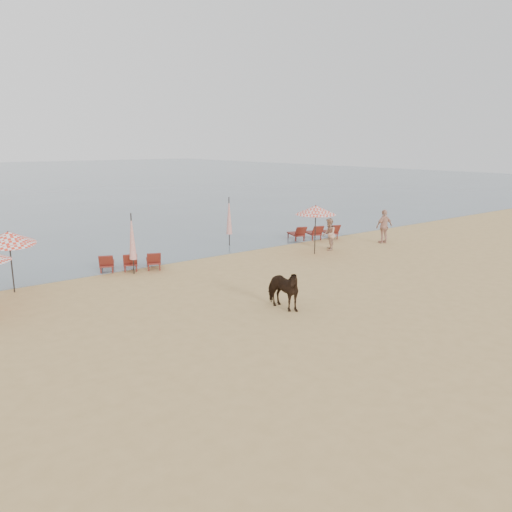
{
  "coord_description": "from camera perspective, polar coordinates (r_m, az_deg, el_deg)",
  "views": [
    {
      "loc": [
        -11.54,
        -9.93,
        5.38
      ],
      "look_at": [
        0.0,
        5.0,
        1.1
      ],
      "focal_mm": 35.0,
      "sensor_mm": 36.0,
      "label": 1
    }
  ],
  "objects": [
    {
      "name": "umbrella_closed_left",
      "position": [
        21.31,
        -13.98,
        2.14
      ],
      "size": [
        0.31,
        0.31,
        2.58
      ],
      "rotation": [
        0.0,
        0.0,
        0.02
      ],
      "color": "black",
      "rests_on": "ground"
    },
    {
      "name": "lounger_cluster_right",
      "position": [
        28.68,
        6.66,
        2.71
      ],
      "size": [
        3.05,
        2.4,
        0.59
      ],
      "rotation": [
        0.0,
        0.0,
        -0.35
      ],
      "color": "maroon",
      "rests_on": "ground"
    },
    {
      "name": "cow",
      "position": [
        16.46,
        2.98,
        -3.79
      ],
      "size": [
        0.83,
        1.67,
        1.38
      ],
      "primitive_type": "imported",
      "rotation": [
        0.0,
        0.0,
        0.05
      ],
      "color": "black",
      "rests_on": "ground"
    },
    {
      "name": "beachgoer_right_b",
      "position": [
        28.25,
        14.43,
        3.3
      ],
      "size": [
        1.14,
        0.62,
        1.85
      ],
      "primitive_type": "imported",
      "rotation": [
        0.0,
        0.0,
        2.98
      ],
      "color": "tan",
      "rests_on": "ground"
    },
    {
      "name": "lounger_cluster_left",
      "position": [
        22.21,
        -14.17,
        -0.6
      ],
      "size": [
        2.93,
        2.39,
        0.56
      ],
      "rotation": [
        0.0,
        0.0,
        -0.41
      ],
      "color": "maroon",
      "rests_on": "ground"
    },
    {
      "name": "beachgoer_right_a",
      "position": [
        25.81,
        8.34,
        2.48
      ],
      "size": [
        1.01,
        1.01,
        1.65
      ],
      "primitive_type": "imported",
      "rotation": [
        0.0,
        0.0,
        3.92
      ],
      "color": "tan",
      "rests_on": "ground"
    },
    {
      "name": "ground",
      "position": [
        16.14,
        11.0,
        -6.93
      ],
      "size": [
        120.0,
        120.0,
        0.0
      ],
      "primitive_type": "plane",
      "color": "tan",
      "rests_on": "ground"
    },
    {
      "name": "umbrella_open_left_b",
      "position": [
        20.07,
        -26.43,
        1.9
      ],
      "size": [
        1.86,
        1.9,
        2.38
      ],
      "rotation": [
        0.0,
        0.0,
        -0.14
      ],
      "color": "black",
      "rests_on": "ground"
    },
    {
      "name": "umbrella_open_right",
      "position": [
        24.57,
        6.84,
        5.24
      ],
      "size": [
        2.0,
        2.0,
        2.44
      ],
      "rotation": [
        0.0,
        0.0,
        -0.29
      ],
      "color": "black",
      "rests_on": "ground"
    },
    {
      "name": "umbrella_closed_right",
      "position": [
        26.51,
        -3.09,
        4.59
      ],
      "size": [
        0.32,
        0.32,
        2.62
      ],
      "rotation": [
        0.0,
        0.0,
        0.02
      ],
      "color": "black",
      "rests_on": "ground"
    }
  ]
}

